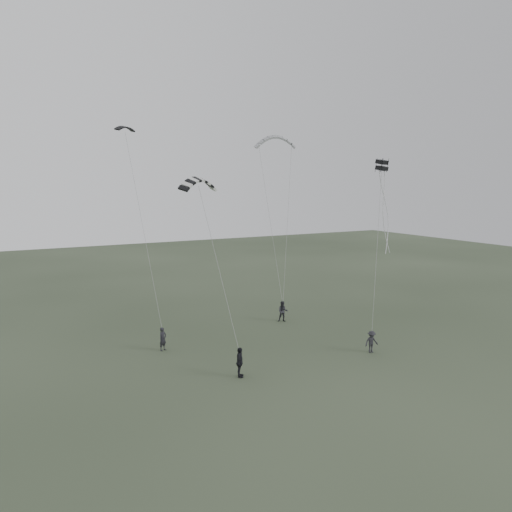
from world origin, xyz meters
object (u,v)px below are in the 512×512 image
flyer_right (283,311)px  kite_striped (198,179)px  flyer_left (163,339)px  kite_pale_large (275,137)px  flyer_far (372,342)px  kite_box (382,165)px  flyer_center (240,362)px  kite_dark_small (125,127)px

flyer_right → kite_striped: size_ratio=0.63×
flyer_left → kite_pale_large: (12.73, 6.11, 14.88)m
flyer_left → flyer_far: (12.54, -7.35, -0.05)m
flyer_far → kite_box: kite_box is taller
flyer_far → kite_striped: (-10.83, 4.49, 11.10)m
flyer_left → kite_striped: size_ratio=0.59×
flyer_center → flyer_far: size_ratio=1.19×
kite_box → kite_pale_large: bearing=92.9°
flyer_far → kite_pale_large: 20.10m
kite_dark_small → kite_pale_large: (13.28, -0.06, -0.17)m
flyer_far → flyer_center: bearing=-175.6°
flyer_center → kite_striped: (-0.82, 4.09, 10.96)m
kite_pale_large → flyer_center: bearing=-103.0°
flyer_far → kite_box: (2.67, 2.50, 12.17)m
kite_dark_small → kite_striped: size_ratio=0.59×
flyer_left → kite_dark_small: kite_dark_small is taller
kite_dark_small → kite_box: 19.45m
flyer_far → flyer_right: bearing=104.1°
flyer_far → kite_pale_large: size_ratio=0.43×
flyer_right → kite_pale_large: bearing=98.9°
flyer_center → flyer_left: bearing=50.1°
kite_dark_small → kite_pale_large: 13.28m
flyer_left → kite_dark_small: 16.27m
flyer_left → kite_box: bearing=-44.6°
flyer_right → flyer_far: flyer_right is taller
flyer_left → flyer_right: flyer_right is taller
kite_box → kite_striped: bearing=161.8°
flyer_right → flyer_far: (1.25, -9.64, -0.10)m
flyer_right → kite_pale_large: (1.44, 3.82, 14.83)m
kite_pale_large → kite_striped: size_ratio=1.30×
flyer_left → kite_pale_large: bearing=-1.3°
flyer_right → kite_box: 14.56m
flyer_right → kite_striped: (-9.58, -5.15, 11.00)m
kite_dark_small → kite_box: size_ratio=2.27×
flyer_center → kite_dark_small: bearing=43.3°
flyer_left → flyer_right: (11.29, 2.29, 0.05)m
flyer_left → flyer_center: (2.53, -6.95, 0.10)m
kite_striped → kite_box: (13.50, -1.99, 1.06)m
flyer_right → flyer_center: flyer_center is taller
kite_box → flyer_center: bearing=179.5°
kite_striped → kite_box: bearing=-29.6°
flyer_far → kite_pale_large: (0.19, 13.46, 14.93)m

